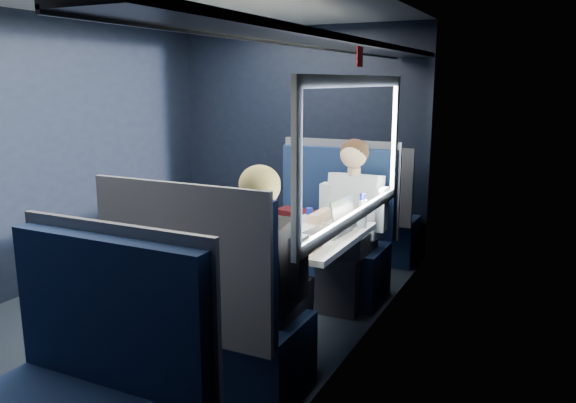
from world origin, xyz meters
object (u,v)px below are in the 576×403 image
at_px(bottle_small, 362,213).
at_px(laptop, 335,224).
at_px(seat_row_front, 364,220).
at_px(cup, 353,216).
at_px(table, 306,245).
at_px(woman, 265,268).
at_px(seat_bay_far, 212,323).
at_px(seat_bay_near, 327,243).
at_px(man, 350,216).

bearing_deg(bottle_small, laptop, -114.81).
relative_size(seat_row_front, laptop, 3.38).
bearing_deg(bottle_small, cup, 133.47).
height_order(seat_row_front, laptop, seat_row_front).
xyz_separation_m(seat_row_front, cup, (0.36, -1.36, 0.38)).
xyz_separation_m(seat_row_front, bottle_small, (0.47, -1.47, 0.44)).
distance_m(table, woman, 0.71).
distance_m(laptop, bottle_small, 0.26).
bearing_deg(seat_bay_far, seat_row_front, 90.00).
height_order(seat_bay_near, cup, seat_bay_near).
distance_m(seat_row_front, woman, 2.54).
bearing_deg(man, bottle_small, -59.87).
height_order(man, woman, same).
xyz_separation_m(seat_bay_far, seat_row_front, (0.00, 2.67, -0.00)).
bearing_deg(table, bottle_small, 49.22).
relative_size(laptop, bottle_small, 1.43).
height_order(table, woman, woman).
bearing_deg(laptop, table, -152.13).
xyz_separation_m(table, woman, (0.07, -0.71, 0.06)).
relative_size(table, cup, 11.22).
distance_m(seat_bay_far, man, 1.62).
height_order(laptop, cup, laptop).
height_order(woman, laptop, woman).
height_order(seat_bay_far, laptop, seat_bay_far).
xyz_separation_m(seat_bay_far, cup, (0.36, 1.31, 0.37)).
xyz_separation_m(seat_bay_near, laptop, (0.37, -0.78, 0.38)).
xyz_separation_m(table, seat_bay_near, (-0.19, 0.87, -0.24)).
relative_size(bottle_small, cup, 2.70).
height_order(woman, cup, woman).
xyz_separation_m(seat_bay_far, man, (0.25, 1.57, 0.30)).
distance_m(seat_bay_near, seat_row_front, 0.93).
distance_m(seat_bay_near, cup, 0.67).
relative_size(seat_bay_far, man, 0.95).
relative_size(seat_bay_near, woman, 0.95).
bearing_deg(cup, seat_bay_near, 130.74).
height_order(seat_bay_near, bottle_small, seat_bay_near).
xyz_separation_m(table, seat_row_front, (-0.18, 1.80, -0.25)).
bearing_deg(table, cup, 68.15).
distance_m(seat_bay_near, seat_bay_far, 1.75).
bearing_deg(laptop, seat_row_front, 101.80).
bearing_deg(woman, cup, 84.58).
relative_size(seat_row_front, man, 0.88).
distance_m(seat_row_front, cup, 1.45).
height_order(seat_bay_near, seat_bay_far, same).
distance_m(man, cup, 0.29).
bearing_deg(man, cup, -67.17).
bearing_deg(seat_row_front, seat_bay_far, -90.00).
height_order(seat_bay_far, seat_row_front, seat_bay_far).
distance_m(seat_row_front, bottle_small, 1.60).
distance_m(woman, laptop, 0.81).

